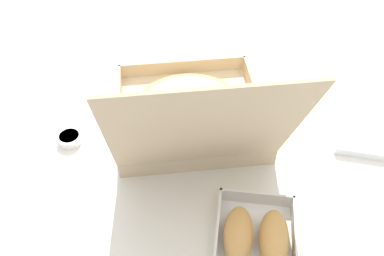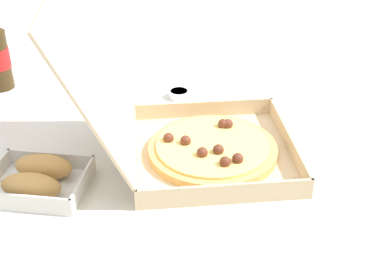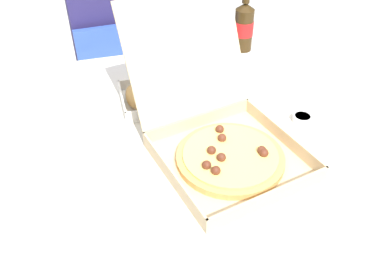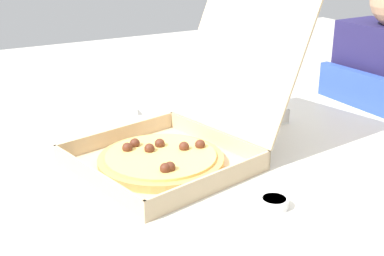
{
  "view_description": "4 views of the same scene",
  "coord_description": "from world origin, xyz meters",
  "px_view_note": "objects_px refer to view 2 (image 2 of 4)",
  "views": [
    {
      "loc": [
        -0.03,
        0.6,
        1.49
      ],
      "look_at": [
        0.04,
        -0.1,
        0.77
      ],
      "focal_mm": 39.69,
      "sensor_mm": 36.0,
      "label": 1
    },
    {
      "loc": [
        -0.92,
        -0.21,
        1.4
      ],
      "look_at": [
        0.06,
        -0.1,
        0.82
      ],
      "focal_mm": 49.29,
      "sensor_mm": 36.0,
      "label": 2
    },
    {
      "loc": [
        -0.26,
        -0.87,
        1.47
      ],
      "look_at": [
        -0.02,
        -0.03,
        0.8
      ],
      "focal_mm": 37.66,
      "sensor_mm": 36.0,
      "label": 3
    },
    {
      "loc": [
        1.01,
        -0.6,
        1.26
      ],
      "look_at": [
        0.02,
        -0.05,
        0.82
      ],
      "focal_mm": 48.64,
      "sensor_mm": 36.0,
      "label": 4
    }
  ],
  "objects_px": {
    "pizza_box_open": "(191,137)",
    "paper_menu": "(67,99)",
    "dipping_sauce_cup": "(179,94)",
    "bread_side_box": "(38,178)"
  },
  "relations": [
    {
      "from": "pizza_box_open",
      "to": "paper_menu",
      "type": "relative_size",
      "value": 2.63
    },
    {
      "from": "paper_menu",
      "to": "dipping_sauce_cup",
      "type": "bearing_deg",
      "value": -88.54
    },
    {
      "from": "pizza_box_open",
      "to": "dipping_sauce_cup",
      "type": "height_order",
      "value": "pizza_box_open"
    },
    {
      "from": "pizza_box_open",
      "to": "paper_menu",
      "type": "xyz_separation_m",
      "value": [
        0.24,
        0.36,
        -0.05
      ]
    },
    {
      "from": "dipping_sauce_cup",
      "to": "pizza_box_open",
      "type": "bearing_deg",
      "value": -167.15
    },
    {
      "from": "pizza_box_open",
      "to": "bread_side_box",
      "type": "distance_m",
      "value": 0.33
    },
    {
      "from": "pizza_box_open",
      "to": "bread_side_box",
      "type": "bearing_deg",
      "value": 117.06
    },
    {
      "from": "bread_side_box",
      "to": "dipping_sauce_cup",
      "type": "distance_m",
      "value": 0.48
    },
    {
      "from": "bread_side_box",
      "to": "paper_menu",
      "type": "distance_m",
      "value": 0.39
    },
    {
      "from": "paper_menu",
      "to": "dipping_sauce_cup",
      "type": "height_order",
      "value": "dipping_sauce_cup"
    }
  ]
}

